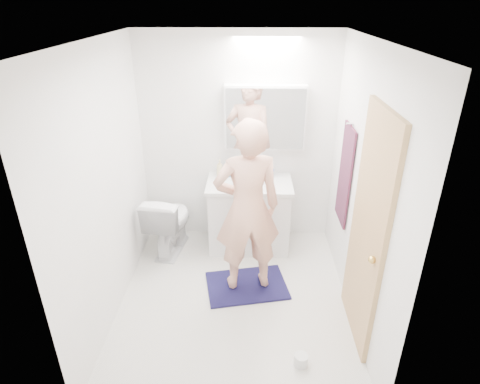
{
  "coord_description": "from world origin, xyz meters",
  "views": [
    {
      "loc": [
        0.13,
        -3.08,
        2.69
      ],
      "look_at": [
        0.05,
        0.25,
        1.05
      ],
      "focal_mm": 29.96,
      "sensor_mm": 36.0,
      "label": 1
    }
  ],
  "objects_px": {
    "toilet": "(169,222)",
    "person": "(247,208)",
    "toilet_paper_roll": "(301,360)",
    "soap_bottle_a": "(220,168)",
    "toothbrush_cup": "(270,173)",
    "soap_bottle_b": "(229,169)",
    "vanity_cabinet": "(249,216)",
    "medicine_cabinet": "(265,118)"
  },
  "relations": [
    {
      "from": "toilet",
      "to": "person",
      "type": "xyz_separation_m",
      "value": [
        0.89,
        -0.66,
        0.54
      ]
    },
    {
      "from": "person",
      "to": "toilet_paper_roll",
      "type": "relative_size",
      "value": 15.71
    },
    {
      "from": "toilet",
      "to": "soap_bottle_a",
      "type": "distance_m",
      "value": 0.84
    },
    {
      "from": "person",
      "to": "toothbrush_cup",
      "type": "relative_size",
      "value": 17.67
    },
    {
      "from": "person",
      "to": "soap_bottle_a",
      "type": "height_order",
      "value": "person"
    },
    {
      "from": "toilet",
      "to": "toothbrush_cup",
      "type": "bearing_deg",
      "value": -157.2
    },
    {
      "from": "toilet",
      "to": "toothbrush_cup",
      "type": "xyz_separation_m",
      "value": [
        1.14,
        0.28,
        0.5
      ]
    },
    {
      "from": "soap_bottle_b",
      "to": "toilet_paper_roll",
      "type": "relative_size",
      "value": 1.6
    },
    {
      "from": "toilet_paper_roll",
      "to": "soap_bottle_a",
      "type": "bearing_deg",
      "value": 112.1
    },
    {
      "from": "soap_bottle_b",
      "to": "toilet",
      "type": "bearing_deg",
      "value": -156.34
    },
    {
      "from": "vanity_cabinet",
      "to": "medicine_cabinet",
      "type": "bearing_deg",
      "value": 52.45
    },
    {
      "from": "medicine_cabinet",
      "to": "toothbrush_cup",
      "type": "bearing_deg",
      "value": -35.23
    },
    {
      "from": "vanity_cabinet",
      "to": "person",
      "type": "bearing_deg",
      "value": -91.35
    },
    {
      "from": "soap_bottle_b",
      "to": "toothbrush_cup",
      "type": "xyz_separation_m",
      "value": [
        0.47,
        -0.02,
        -0.04
      ]
    },
    {
      "from": "soap_bottle_a",
      "to": "toilet_paper_roll",
      "type": "relative_size",
      "value": 1.85
    },
    {
      "from": "soap_bottle_a",
      "to": "toilet_paper_roll",
      "type": "distance_m",
      "value": 2.22
    },
    {
      "from": "soap_bottle_b",
      "to": "toilet_paper_roll",
      "type": "xyz_separation_m",
      "value": [
        0.66,
        -1.92,
        -0.86
      ]
    },
    {
      "from": "toothbrush_cup",
      "to": "medicine_cabinet",
      "type": "bearing_deg",
      "value": 144.77
    },
    {
      "from": "toothbrush_cup",
      "to": "soap_bottle_a",
      "type": "bearing_deg",
      "value": -179.0
    },
    {
      "from": "medicine_cabinet",
      "to": "soap_bottle_a",
      "type": "bearing_deg",
      "value": -173.18
    },
    {
      "from": "vanity_cabinet",
      "to": "toothbrush_cup",
      "type": "height_order",
      "value": "toothbrush_cup"
    },
    {
      "from": "vanity_cabinet",
      "to": "medicine_cabinet",
      "type": "relative_size",
      "value": 1.02
    },
    {
      "from": "medicine_cabinet",
      "to": "soap_bottle_a",
      "type": "height_order",
      "value": "medicine_cabinet"
    },
    {
      "from": "toilet",
      "to": "toilet_paper_roll",
      "type": "xyz_separation_m",
      "value": [
        1.34,
        -1.63,
        -0.32
      ]
    },
    {
      "from": "soap_bottle_a",
      "to": "soap_bottle_b",
      "type": "distance_m",
      "value": 0.11
    },
    {
      "from": "medicine_cabinet",
      "to": "toilet_paper_roll",
      "type": "relative_size",
      "value": 8.0
    },
    {
      "from": "medicine_cabinet",
      "to": "toothbrush_cup",
      "type": "height_order",
      "value": "medicine_cabinet"
    },
    {
      "from": "toilet_paper_roll",
      "to": "vanity_cabinet",
      "type": "bearing_deg",
      "value": 103.79
    },
    {
      "from": "person",
      "to": "toothbrush_cup",
      "type": "height_order",
      "value": "person"
    },
    {
      "from": "medicine_cabinet",
      "to": "toothbrush_cup",
      "type": "distance_m",
      "value": 0.64
    },
    {
      "from": "toilet",
      "to": "toilet_paper_roll",
      "type": "distance_m",
      "value": 2.13
    },
    {
      "from": "toothbrush_cup",
      "to": "toilet_paper_roll",
      "type": "relative_size",
      "value": 0.89
    },
    {
      "from": "person",
      "to": "soap_bottle_b",
      "type": "distance_m",
      "value": 0.98
    },
    {
      "from": "soap_bottle_b",
      "to": "toothbrush_cup",
      "type": "height_order",
      "value": "soap_bottle_b"
    },
    {
      "from": "soap_bottle_a",
      "to": "soap_bottle_b",
      "type": "height_order",
      "value": "soap_bottle_a"
    },
    {
      "from": "toilet",
      "to": "soap_bottle_b",
      "type": "height_order",
      "value": "soap_bottle_b"
    },
    {
      "from": "vanity_cabinet",
      "to": "soap_bottle_a",
      "type": "height_order",
      "value": "soap_bottle_a"
    },
    {
      "from": "vanity_cabinet",
      "to": "toilet",
      "type": "bearing_deg",
      "value": -172.81
    },
    {
      "from": "toilet",
      "to": "person",
      "type": "bearing_deg",
      "value": 152.59
    },
    {
      "from": "toilet_paper_roll",
      "to": "soap_bottle_b",
      "type": "bearing_deg",
      "value": 109.09
    },
    {
      "from": "soap_bottle_b",
      "to": "vanity_cabinet",
      "type": "bearing_deg",
      "value": -37.14
    },
    {
      "from": "vanity_cabinet",
      "to": "toilet_paper_roll",
      "type": "bearing_deg",
      "value": -76.21
    }
  ]
}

